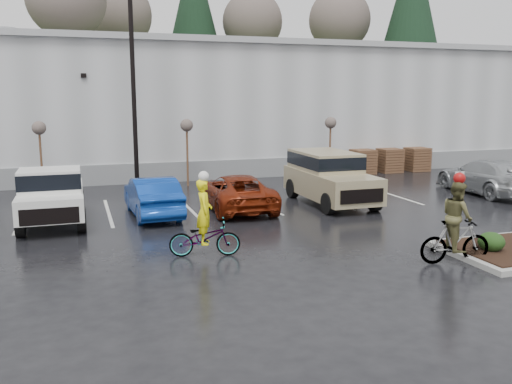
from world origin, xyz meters
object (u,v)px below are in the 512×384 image
object	(u,v)px
sapling_west	(39,132)
cyclist_olive	(456,231)
fire_lane_sign	(458,198)
car_red	(236,192)
pallet_stack_c	(417,159)
pallet_stack_a	(362,162)
lamppost	(132,63)
pickup_white	(52,194)
suv_tan	(331,178)
car_far_silver	(487,176)
sapling_mid	(187,129)
sapling_east	(330,126)
pallet_stack_b	(389,160)
car_blue	(153,196)
cyclist_hivis	(205,230)

from	to	relation	value
sapling_west	cyclist_olive	world-z (taller)	sapling_west
fire_lane_sign	car_red	world-z (taller)	fire_lane_sign
sapling_west	pallet_stack_c	size ratio (longest dim) A/B	2.37
pallet_stack_a	fire_lane_sign	xyz separation A→B (m)	(-4.70, -13.80, 0.73)
lamppost	sapling_west	distance (m)	5.07
sapling_west	pickup_white	xyz separation A→B (m)	(0.63, -5.93, -1.75)
pallet_stack_c	cyclist_olive	bearing A→B (deg)	-121.56
suv_tan	car_far_silver	size ratio (longest dim) A/B	0.96
lamppost	pallet_stack_a	world-z (taller)	lamppost
sapling_mid	sapling_east	size ratio (longest dim) A/B	1.00
pallet_stack_b	pallet_stack_c	bearing A→B (deg)	0.00
sapling_east	pallet_stack_b	xyz separation A→B (m)	(4.20, 1.00, -2.05)
sapling_west	sapling_east	size ratio (longest dim) A/B	1.00
lamppost	cyclist_olive	xyz separation A→B (m)	(6.68, -13.17, -4.82)
pallet_stack_b	cyclist_olive	xyz separation A→B (m)	(-7.52, -15.17, 0.19)
lamppost	car_far_silver	world-z (taller)	lamppost
car_blue	car_red	bearing A→B (deg)	179.44
pallet_stack_a	car_blue	world-z (taller)	car_blue
suv_tan	car_far_silver	world-z (taller)	suv_tan
pallet_stack_c	fire_lane_sign	bearing A→B (deg)	-120.72
fire_lane_sign	car_far_silver	xyz separation A→B (m)	(6.82, 6.59, -0.63)
sapling_east	car_far_silver	bearing A→B (deg)	-53.34
pickup_white	car_blue	xyz separation A→B (m)	(3.38, -0.09, -0.27)
lamppost	pallet_stack_c	xyz separation A→B (m)	(16.00, 2.00, -5.01)
pallet_stack_b	car_red	distance (m)	13.00
sapling_west	car_blue	xyz separation A→B (m)	(4.01, -6.03, -2.02)
pallet_stack_b	cyclist_hivis	bearing A→B (deg)	-137.27
lamppost	car_red	xyz separation A→B (m)	(3.20, -4.92, -5.01)
sapling_west	pallet_stack_a	distance (m)	16.66
sapling_west	cyclist_hivis	bearing A→B (deg)	-67.91
sapling_east	pallet_stack_b	size ratio (longest dim) A/B	2.37
suv_tan	car_far_silver	xyz separation A→B (m)	(7.53, -0.16, -0.26)
sapling_west	pallet_stack_a	bearing A→B (deg)	3.47
car_blue	suv_tan	world-z (taller)	suv_tan
sapling_mid	sapling_east	xyz separation A→B (m)	(7.50, 0.00, 0.00)
lamppost	cyclist_hivis	distance (m)	11.63
fire_lane_sign	pickup_white	distance (m)	13.12
car_red	sapling_west	bearing A→B (deg)	-37.31
pallet_stack_a	suv_tan	world-z (taller)	suv_tan
sapling_mid	pickup_white	size ratio (longest dim) A/B	0.62
sapling_mid	suv_tan	distance (m)	7.79
sapling_east	lamppost	bearing A→B (deg)	-174.29
pickup_white	suv_tan	world-z (taller)	suv_tan
sapling_mid	car_blue	bearing A→B (deg)	-112.44
pallet_stack_b	car_far_silver	size ratio (longest dim) A/B	0.25
pickup_white	car_red	xyz separation A→B (m)	(6.57, 0.01, -0.31)
pallet_stack_c	fire_lane_sign	xyz separation A→B (m)	(-8.20, -13.80, 0.73)
lamppost	pallet_stack_a	bearing A→B (deg)	9.09
pallet_stack_c	pickup_white	distance (m)	20.58
fire_lane_sign	car_blue	distance (m)	10.35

